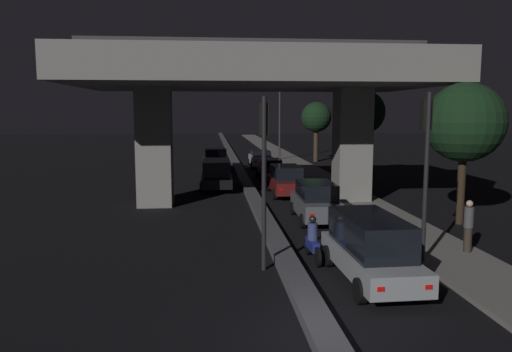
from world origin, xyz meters
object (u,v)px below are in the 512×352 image
at_px(traffic_light_right_of_median, 426,149).
at_px(car_dark_red_second_oncoming, 215,159).
at_px(car_black_lead_oncoming, 216,174).
at_px(traffic_light_left_of_median, 264,153).
at_px(car_white_fifth, 261,159).
at_px(street_lamp, 277,114).
at_px(car_silver_lead, 371,247).
at_px(car_grey_second, 316,201).
at_px(car_dark_red_third, 286,180).
at_px(motorcycle_blue_filtering_near, 313,242).
at_px(pedestrian_on_sidewalk, 468,226).
at_px(car_dark_red_fourth, 270,168).

height_order(traffic_light_right_of_median, car_dark_red_second_oncoming, traffic_light_right_of_median).
bearing_deg(car_black_lead_oncoming, traffic_light_right_of_median, 21.81).
bearing_deg(traffic_light_left_of_median, car_white_fifth, 84.32).
bearing_deg(car_white_fifth, car_dark_red_second_oncoming, 125.26).
bearing_deg(street_lamp, car_black_lead_oncoming, -109.09).
height_order(car_silver_lead, car_black_lead_oncoming, car_silver_lead).
distance_m(traffic_light_left_of_median, car_white_fifth, 28.42).
bearing_deg(car_grey_second, car_dark_red_third, 3.36).
bearing_deg(traffic_light_left_of_median, motorcycle_blue_filtering_near, 23.24).
distance_m(car_dark_red_second_oncoming, motorcycle_blue_filtering_near, 24.76).
bearing_deg(pedestrian_on_sidewalk, car_black_lead_oncoming, 118.15).
xyz_separation_m(car_dark_red_third, car_black_lead_oncoming, (-3.99, 2.57, 0.09)).
bearing_deg(street_lamp, pedestrian_on_sidewalk, -86.55).
bearing_deg(pedestrian_on_sidewalk, car_grey_second, 123.83).
relative_size(car_dark_red_fourth, motorcycle_blue_filtering_near, 2.23).
xyz_separation_m(car_white_fifth, car_black_lead_oncoming, (-4.01, -12.08, 0.22)).
height_order(car_grey_second, car_dark_red_third, car_grey_second).
xyz_separation_m(traffic_light_right_of_median, motorcycle_blue_filtering_near, (-3.36, 0.72, -3.05)).
bearing_deg(car_dark_red_fourth, car_dark_red_third, -178.04).
height_order(car_dark_red_third, car_white_fifth, car_dark_red_third).
relative_size(car_silver_lead, car_grey_second, 1.12).
height_order(traffic_light_right_of_median, motorcycle_blue_filtering_near, traffic_light_right_of_median).
xyz_separation_m(street_lamp, car_white_fifth, (-2.18, -5.79, -3.86)).
relative_size(car_dark_red_third, motorcycle_blue_filtering_near, 2.31).
xyz_separation_m(traffic_light_right_of_median, car_grey_second, (-1.97, 6.60, -2.79)).
bearing_deg(street_lamp, car_dark_red_third, -96.14).
bearing_deg(car_white_fifth, car_grey_second, -179.49).
bearing_deg(car_black_lead_oncoming, street_lamp, 161.47).
xyz_separation_m(traffic_light_right_of_median, car_dark_red_third, (-2.26, 13.49, -2.79)).
distance_m(traffic_light_right_of_median, car_dark_red_fourth, 20.84).
distance_m(traffic_light_right_of_median, car_dark_red_second_oncoming, 26.20).
relative_size(traffic_light_right_of_median, motorcycle_blue_filtering_near, 2.72).
relative_size(car_grey_second, car_dark_red_second_oncoming, 1.04).
bearing_deg(traffic_light_left_of_median, car_dark_red_third, 78.37).
bearing_deg(car_white_fifth, pedestrian_on_sidewalk, -171.52).
bearing_deg(motorcycle_blue_filtering_near, car_black_lead_oncoming, 8.41).
distance_m(traffic_light_right_of_median, motorcycle_blue_filtering_near, 4.59).
height_order(traffic_light_left_of_median, pedestrian_on_sidewalk, traffic_light_left_of_median).
relative_size(motorcycle_blue_filtering_near, pedestrian_on_sidewalk, 1.13).
xyz_separation_m(car_grey_second, pedestrian_on_sidewalk, (3.91, -5.84, 0.15)).
distance_m(car_grey_second, car_dark_red_third, 6.90).
height_order(motorcycle_blue_filtering_near, pedestrian_on_sidewalk, pedestrian_on_sidewalk).
height_order(car_black_lead_oncoming, car_dark_red_second_oncoming, car_dark_red_second_oncoming).
height_order(traffic_light_right_of_median, car_white_fifth, traffic_light_right_of_median).
height_order(car_silver_lead, pedestrian_on_sidewalk, pedestrian_on_sidewalk).
bearing_deg(pedestrian_on_sidewalk, motorcycle_blue_filtering_near, -179.52).
distance_m(car_dark_red_third, car_white_fifth, 14.65).
height_order(car_dark_red_third, car_dark_red_fourth, car_dark_red_third).
relative_size(traffic_light_left_of_median, car_dark_red_third, 1.15).
relative_size(car_silver_lead, car_white_fifth, 1.11).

